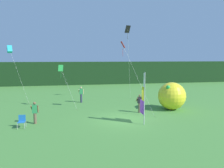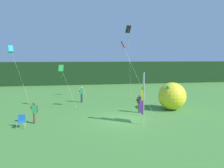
# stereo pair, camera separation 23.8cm
# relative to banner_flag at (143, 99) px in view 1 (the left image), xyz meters

# --- Properties ---
(ground_plane) EXTENTS (120.00, 120.00, 0.00)m
(ground_plane) POSITION_rel_banner_flag_xyz_m (-1.11, 1.24, -1.86)
(ground_plane) COLOR #478438
(distant_treeline) EXTENTS (80.00, 2.40, 4.14)m
(distant_treeline) POSITION_rel_banner_flag_xyz_m (-1.11, 25.60, 0.21)
(distant_treeline) COLOR #193819
(distant_treeline) RESTS_ON ground
(banner_flag) EXTENTS (0.06, 1.03, 3.88)m
(banner_flag) POSITION_rel_banner_flag_xyz_m (0.00, 0.00, 0.00)
(banner_flag) COLOR #B7B7BC
(banner_flag) RESTS_ON ground
(person_near_banner) EXTENTS (0.55, 0.48, 1.66)m
(person_near_banner) POSITION_rel_banner_flag_xyz_m (-7.96, 1.40, -0.98)
(person_near_banner) COLOR brown
(person_near_banner) RESTS_ON ground
(person_mid_field) EXTENTS (0.55, 0.48, 1.64)m
(person_mid_field) POSITION_rel_banner_flag_xyz_m (0.73, 3.20, -0.98)
(person_mid_field) COLOR brown
(person_mid_field) RESTS_ON ground
(person_far_left) EXTENTS (0.55, 0.48, 1.74)m
(person_far_left) POSITION_rel_banner_flag_xyz_m (-4.23, 8.71, -0.93)
(person_far_left) COLOR #2D334C
(person_far_left) RESTS_ON ground
(inflatable_balloon) EXTENTS (2.61, 2.61, 2.61)m
(inflatable_balloon) POSITION_rel_banner_flag_xyz_m (4.10, 3.81, -0.55)
(inflatable_balloon) COLOR yellow
(inflatable_balloon) RESTS_ON ground
(folding_chair) EXTENTS (0.51, 0.51, 0.89)m
(folding_chair) POSITION_rel_banner_flag_xyz_m (-8.73, 0.56, -1.35)
(folding_chair) COLOR #BCBCC1
(folding_chair) RESTS_ON ground
(kite_black_diamond_0) EXTENTS (1.03, 1.27, 8.47)m
(kite_black_diamond_0) POSITION_rel_banner_flag_xyz_m (1.11, 9.09, 5.75)
(kite_black_diamond_0) COLOR brown
(kite_black_diamond_0) RESTS_ON ground
(kite_green_diamond_1) EXTENTS (1.73, 1.25, 4.22)m
(kite_green_diamond_1) POSITION_rel_banner_flag_xyz_m (-6.15, 6.33, 1.81)
(kite_green_diamond_1) COLOR brown
(kite_green_diamond_1) RESTS_ON ground
(kite_cyan_box_2) EXTENTS (2.31, 1.53, 6.24)m
(kite_cyan_box_2) POSITION_rel_banner_flag_xyz_m (-11.74, 10.19, 3.95)
(kite_cyan_box_2) COLOR brown
(kite_cyan_box_2) RESTS_ON ground
(kite_red_diamond_3) EXTENTS (2.34, 2.89, 6.37)m
(kite_red_diamond_3) POSITION_rel_banner_flag_xyz_m (-0.47, 3.87, 3.72)
(kite_red_diamond_3) COLOR brown
(kite_red_diamond_3) RESTS_ON ground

